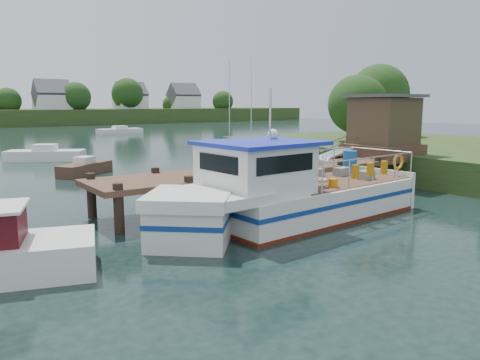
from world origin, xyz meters
TOP-DOWN VIEW (x-y plane):
  - ground_plane at (0.00, 0.00)m, footprint 160.00×160.00m
  - near_shore at (16.88, -0.73)m, footprint 16.00×30.00m
  - dock at (6.51, 0.01)m, footprint 16.60×3.00m
  - lobster_boat at (-0.41, -3.33)m, footprint 11.31×3.86m
  - moored_rowboat at (-2.47, 11.70)m, footprint 3.63×3.01m
  - moored_far at (13.10, 46.21)m, footprint 6.09×2.37m
  - moored_b at (-2.69, 19.92)m, footprint 5.45×4.22m
  - moored_c at (16.20, 16.51)m, footprint 7.33×2.93m

SIDE VIEW (x-z plane):
  - ground_plane at x=0.00m, z-range 0.00..0.00m
  - moored_far at x=13.10m, z-range -0.13..0.89m
  - moored_rowboat at x=-2.47m, z-range -0.13..0.90m
  - moored_c at x=16.20m, z-range -0.15..0.99m
  - moored_b at x=-2.69m, z-range -0.15..1.01m
  - lobster_boat at x=-0.41m, z-range -1.71..3.65m
  - near_shore at x=16.88m, z-range -1.83..5.93m
  - dock at x=6.51m, z-range -0.15..4.63m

